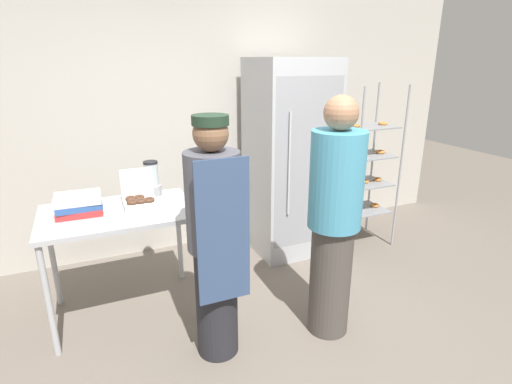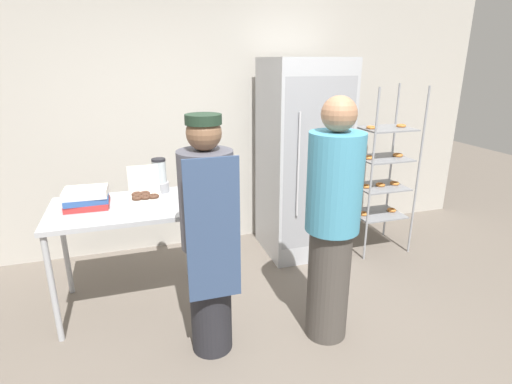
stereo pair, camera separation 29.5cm
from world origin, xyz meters
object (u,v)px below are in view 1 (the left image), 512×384
(blender_pitcher, at_px, (152,180))
(person_baker, at_px, (215,239))
(refrigerator, at_px, (290,159))
(person_customer, at_px, (334,220))
(baking_rack, at_px, (365,169))
(donut_box, at_px, (140,201))
(binder_stack, at_px, (79,204))

(blender_pitcher, xyz_separation_m, person_baker, (0.22, -1.01, -0.15))
(blender_pitcher, bearing_deg, refrigerator, 10.90)
(person_customer, bearing_deg, baking_rack, 44.34)
(baking_rack, bearing_deg, blender_pitcher, -178.48)
(donut_box, height_order, blender_pitcher, blender_pitcher)
(donut_box, relative_size, person_customer, 0.16)
(blender_pitcher, relative_size, binder_stack, 0.90)
(blender_pitcher, bearing_deg, baking_rack, 1.52)
(blender_pitcher, height_order, binder_stack, blender_pitcher)
(refrigerator, distance_m, person_customer, 1.45)
(baking_rack, height_order, donut_box, baking_rack)
(binder_stack, bearing_deg, donut_box, -2.42)
(donut_box, xyz_separation_m, blender_pitcher, (0.14, 0.24, 0.08))
(refrigerator, xyz_separation_m, person_customer, (-0.39, -1.39, -0.10))
(baking_rack, distance_m, donut_box, 2.42)
(person_baker, distance_m, person_customer, 0.85)
(baking_rack, relative_size, blender_pitcher, 5.92)
(blender_pitcher, xyz_separation_m, binder_stack, (-0.57, -0.22, -0.05))
(refrigerator, relative_size, baking_rack, 1.15)
(baking_rack, xyz_separation_m, person_customer, (-1.20, -1.17, 0.05))
(refrigerator, relative_size, person_customer, 1.13)
(refrigerator, relative_size, donut_box, 7.12)
(blender_pitcher, height_order, person_baker, person_baker)
(donut_box, bearing_deg, baking_rack, 7.13)
(refrigerator, height_order, blender_pitcher, refrigerator)
(blender_pitcher, distance_m, binder_stack, 0.62)
(refrigerator, xyz_separation_m, person_baker, (-1.23, -1.29, -0.13))
(donut_box, bearing_deg, refrigerator, 18.08)
(blender_pitcher, bearing_deg, binder_stack, -158.84)
(baking_rack, relative_size, binder_stack, 5.34)
(binder_stack, bearing_deg, baking_rack, 5.68)
(donut_box, distance_m, binder_stack, 0.43)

